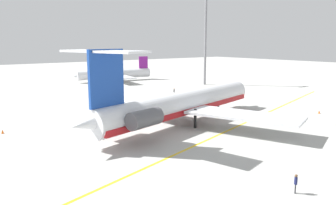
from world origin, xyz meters
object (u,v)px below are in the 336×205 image
object	(u,v)px
airliner_mid_left	(112,74)
ground_crew_near_nose	(296,181)
light_mast	(206,34)
safety_cone_wingtip	(319,112)
main_jetliner	(179,104)
safety_cone_nose	(2,132)
ground_crew_near_tail	(174,91)

from	to	relation	value
airliner_mid_left	ground_crew_near_nose	distance (m)	89.36
ground_crew_near_nose	light_mast	bearing A→B (deg)	110.46
ground_crew_near_nose	safety_cone_wingtip	size ratio (longest dim) A/B	3.16
main_jetliner	light_mast	distance (m)	53.28
ground_crew_near_nose	safety_cone_nose	distance (m)	39.88
main_jetliner	light_mast	world-z (taller)	light_mast
light_mast	airliner_mid_left	bearing A→B (deg)	126.03
airliner_mid_left	safety_cone_nose	xyz separation A→B (m)	(-43.76, -48.33, -2.07)
ground_crew_near_tail	light_mast	distance (m)	27.23
ground_crew_near_nose	ground_crew_near_tail	size ratio (longest dim) A/B	0.99
main_jetliner	airliner_mid_left	bearing A→B (deg)	56.87
airliner_mid_left	safety_cone_wingtip	xyz separation A→B (m)	(5.46, -68.89, -2.07)
light_mast	safety_cone_nose	bearing A→B (deg)	-159.48
airliner_mid_left	light_mast	bearing A→B (deg)	133.63
safety_cone_nose	safety_cone_wingtip	xyz separation A→B (m)	(49.22, -20.57, 0.00)
safety_cone_wingtip	ground_crew_near_tail	bearing A→B (deg)	103.38
airliner_mid_left	safety_cone_nose	distance (m)	65.23
main_jetliner	safety_cone_nose	bearing A→B (deg)	139.57
ground_crew_near_nose	safety_cone_nose	xyz separation A→B (m)	(-15.90, 36.57, -0.82)
main_jetliner	safety_cone_nose	size ratio (longest dim) A/B	74.88
safety_cone_wingtip	light_mast	bearing A→B (deg)	73.69
main_jetliner	ground_crew_near_nose	distance (m)	26.28
safety_cone_wingtip	safety_cone_nose	bearing A→B (deg)	157.32
main_jetliner	airliner_mid_left	world-z (taller)	main_jetliner
safety_cone_wingtip	light_mast	distance (m)	47.99
ground_crew_near_tail	safety_cone_nose	xyz separation A→B (m)	(-41.38, -12.38, -0.84)
airliner_mid_left	ground_crew_near_tail	world-z (taller)	airliner_mid_left
safety_cone_nose	safety_cone_wingtip	bearing A→B (deg)	-22.68
safety_cone_nose	light_mast	bearing A→B (deg)	20.52
main_jetliner	light_mast	size ratio (longest dim) A/B	1.48
airliner_mid_left	ground_crew_near_nose	size ratio (longest dim) A/B	15.33
ground_crew_near_nose	ground_crew_near_tail	xyz separation A→B (m)	(25.48, 48.94, 0.01)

